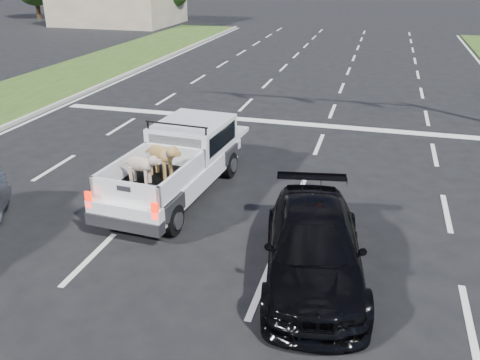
# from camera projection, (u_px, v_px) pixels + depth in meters

# --- Properties ---
(ground) EXTENTS (160.00, 160.00, 0.00)m
(ground) POSITION_uv_depth(u_px,v_px,m) (172.00, 272.00, 9.62)
(ground) COLOR black
(ground) RESTS_ON ground
(road_markings) EXTENTS (17.75, 60.00, 0.01)m
(road_markings) POSITION_uv_depth(u_px,v_px,m) (255.00, 154.00, 15.41)
(road_markings) COLOR silver
(road_markings) RESTS_ON ground
(pickup_truck) EXTENTS (2.13, 4.98, 1.83)m
(pickup_truck) POSITION_uv_depth(u_px,v_px,m) (178.00, 162.00, 12.55)
(pickup_truck) COLOR black
(pickup_truck) RESTS_ON ground
(black_coupe) EXTENTS (2.48, 4.58, 1.26)m
(black_coupe) POSITION_uv_depth(u_px,v_px,m) (313.00, 248.00, 9.23)
(black_coupe) COLOR black
(black_coupe) RESTS_ON ground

